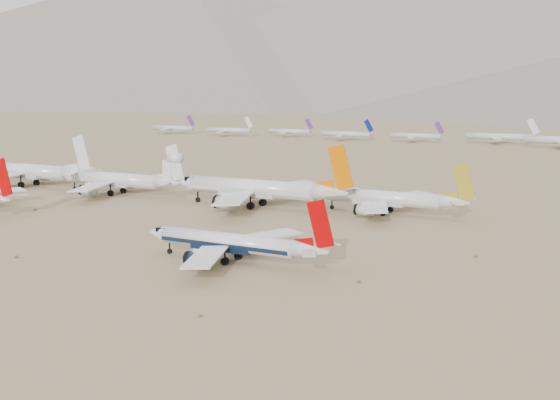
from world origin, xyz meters
name	(u,v)px	position (x,y,z in m)	size (l,w,h in m)	color
ground	(238,268)	(0.00, 0.00, 0.00)	(7000.00, 7000.00, 0.00)	#87704E
main_airliner	(234,243)	(-2.82, 3.10, 3.92)	(40.38, 39.44, 14.25)	white
row2_gold_tail	(389,199)	(5.16, 69.41, 4.32)	(43.42, 42.47, 15.46)	white
row2_orange_tail	(259,189)	(-31.62, 61.57, 5.49)	(54.86, 53.67, 19.57)	white
row2_white_trijet	(120,180)	(-83.93, 61.35, 5.06)	(49.31, 48.19, 17.47)	white
row2_white_twin	(30,172)	(-125.03, 61.08, 5.39)	(53.60, 52.45, 19.15)	white
desert_scrub	(173,309)	(5.49, -27.51, 0.29)	(261.14, 121.67, 0.63)	brown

